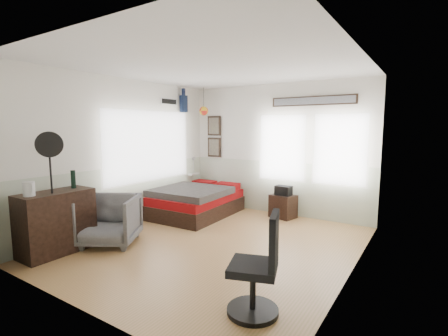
{
  "coord_description": "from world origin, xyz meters",
  "views": [
    {
      "loc": [
        2.77,
        -4.02,
        1.81
      ],
      "look_at": [
        -0.1,
        0.4,
        1.15
      ],
      "focal_mm": 26.0,
      "sensor_mm": 36.0,
      "label": 1
    }
  ],
  "objects": [
    {
      "name": "ground_plane",
      "position": [
        0.0,
        0.0,
        -0.01
      ],
      "size": [
        4.0,
        4.5,
        0.01
      ],
      "primitive_type": "cube",
      "color": "#AA8146"
    },
    {
      "name": "bottle",
      "position": [
        -1.76,
        -1.21,
        1.04
      ],
      "size": [
        0.07,
        0.07,
        0.27
      ],
      "primitive_type": "cylinder",
      "color": "black",
      "rests_on": "dresser"
    },
    {
      "name": "room_shell",
      "position": [
        -0.08,
        0.19,
        1.61
      ],
      "size": [
        4.02,
        4.52,
        2.71
      ],
      "color": "silver",
      "rests_on": "ground_plane"
    },
    {
      "name": "task_chair",
      "position": [
        1.43,
        -1.35,
        0.41
      ],
      "size": [
        0.57,
        0.57,
        1.02
      ],
      "rotation": [
        0.0,
        0.0,
        0.33
      ],
      "color": "black",
      "rests_on": "ground_plane"
    },
    {
      "name": "kettle",
      "position": [
        -1.72,
        -1.88,
        1.0
      ],
      "size": [
        0.17,
        0.15,
        0.2
      ],
      "rotation": [
        0.0,
        0.0,
        -0.08
      ],
      "color": "silver",
      "rests_on": "dresser"
    },
    {
      "name": "bed",
      "position": [
        -1.3,
        1.19,
        0.29
      ],
      "size": [
        1.39,
        1.89,
        0.59
      ],
      "rotation": [
        0.0,
        0.0,
        0.04
      ],
      "color": "black",
      "rests_on": "ground_plane"
    },
    {
      "name": "dresser",
      "position": [
        -1.74,
        -1.53,
        0.45
      ],
      "size": [
        0.48,
        1.0,
        0.9
      ],
      "primitive_type": "cube",
      "color": "black",
      "rests_on": "ground_plane"
    },
    {
      "name": "nightstand",
      "position": [
        0.29,
        1.99,
        0.23
      ],
      "size": [
        0.54,
        0.47,
        0.46
      ],
      "primitive_type": "cube",
      "rotation": [
        0.0,
        0.0,
        -0.23
      ],
      "color": "black",
      "rests_on": "ground_plane"
    },
    {
      "name": "stand_fan",
      "position": [
        -1.63,
        -1.61,
        1.57
      ],
      "size": [
        0.21,
        0.33,
        0.86
      ],
      "rotation": [
        0.0,
        0.0,
        -0.38
      ],
      "color": "black",
      "rests_on": "dresser"
    },
    {
      "name": "wall_decor",
      "position": [
        -1.1,
        1.96,
        2.1
      ],
      "size": [
        3.55,
        1.32,
        1.44
      ],
      "color": "black",
      "rests_on": "room_shell"
    },
    {
      "name": "black_bag",
      "position": [
        0.29,
        1.99,
        0.56
      ],
      "size": [
        0.33,
        0.23,
        0.18
      ],
      "primitive_type": "cube",
      "rotation": [
        0.0,
        0.0,
        -0.09
      ],
      "color": "black",
      "rests_on": "nightstand"
    },
    {
      "name": "armchair",
      "position": [
        -1.39,
        -0.89,
        0.38
      ],
      "size": [
        1.13,
        1.14,
        0.76
      ],
      "primitive_type": "imported",
      "rotation": [
        0.0,
        0.0,
        0.55
      ],
      "color": "#4E4E52",
      "rests_on": "ground_plane"
    }
  ]
}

